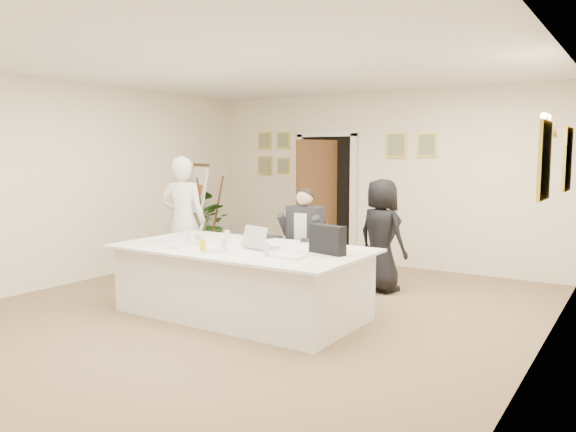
% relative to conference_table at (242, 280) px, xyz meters
% --- Properties ---
extents(floor, '(7.00, 7.00, 0.00)m').
position_rel_conference_table_xyz_m(floor, '(0.03, 0.07, -0.39)').
color(floor, brown).
rests_on(floor, ground).
extents(ceiling, '(6.00, 7.00, 0.02)m').
position_rel_conference_table_xyz_m(ceiling, '(0.03, 0.07, 2.41)').
color(ceiling, white).
rests_on(ceiling, wall_back).
extents(wall_back, '(6.00, 0.10, 2.80)m').
position_rel_conference_table_xyz_m(wall_back, '(0.03, 3.57, 1.01)').
color(wall_back, white).
rests_on(wall_back, floor).
extents(wall_left, '(0.10, 7.00, 2.80)m').
position_rel_conference_table_xyz_m(wall_left, '(-2.97, 0.07, 1.01)').
color(wall_left, white).
rests_on(wall_left, floor).
extents(wall_right, '(0.10, 7.00, 2.80)m').
position_rel_conference_table_xyz_m(wall_right, '(3.03, 0.07, 1.01)').
color(wall_right, white).
rests_on(wall_right, floor).
extents(doorway, '(1.14, 0.86, 2.20)m').
position_rel_conference_table_xyz_m(doorway, '(-0.86, 3.39, 0.65)').
color(doorway, black).
rests_on(doorway, floor).
extents(pictures_back_wall, '(3.40, 0.06, 0.80)m').
position_rel_conference_table_xyz_m(pictures_back_wall, '(-0.77, 3.54, 1.46)').
color(pictures_back_wall, gold).
rests_on(pictures_back_wall, wall_back).
extents(pictures_right_wall, '(0.06, 2.20, 0.80)m').
position_rel_conference_table_xyz_m(pictures_right_wall, '(3.00, 1.27, 1.36)').
color(pictures_right_wall, gold).
rests_on(pictures_right_wall, wall_right).
extents(wall_sconce, '(0.20, 0.30, 0.24)m').
position_rel_conference_table_xyz_m(wall_sconce, '(2.93, 1.27, 1.71)').
color(wall_sconce, '#B08838').
rests_on(wall_sconce, wall_right).
extents(conference_table, '(2.84, 1.51, 0.78)m').
position_rel_conference_table_xyz_m(conference_table, '(0.00, 0.00, 0.00)').
color(conference_table, white).
rests_on(conference_table, floor).
extents(seated_man, '(0.72, 0.75, 1.40)m').
position_rel_conference_table_xyz_m(seated_man, '(0.15, 1.08, 0.31)').
color(seated_man, black).
rests_on(seated_man, floor).
extents(flip_chart, '(0.58, 0.46, 1.61)m').
position_rel_conference_table_xyz_m(flip_chart, '(-2.53, 2.23, 0.36)').
color(flip_chart, '#3D2A13').
rests_on(flip_chart, floor).
extents(standing_man, '(0.76, 0.63, 1.78)m').
position_rel_conference_table_xyz_m(standing_man, '(-1.61, 0.77, 0.50)').
color(standing_man, white).
rests_on(standing_man, floor).
extents(standing_woman, '(0.84, 0.67, 1.49)m').
position_rel_conference_table_xyz_m(standing_woman, '(0.87, 1.88, 0.35)').
color(standing_woman, black).
rests_on(standing_woman, floor).
extents(potted_palm, '(1.11, 0.97, 1.19)m').
position_rel_conference_table_xyz_m(potted_palm, '(-2.77, 2.57, 0.20)').
color(potted_palm, '#285F1F').
rests_on(potted_palm, floor).
extents(laptop, '(0.44, 0.45, 0.28)m').
position_rel_conference_table_xyz_m(laptop, '(0.23, 0.06, 0.52)').
color(laptop, '#B7BABC').
rests_on(laptop, conference_table).
extents(laptop_bag, '(0.44, 0.22, 0.30)m').
position_rel_conference_table_xyz_m(laptop_bag, '(1.02, 0.13, 0.53)').
color(laptop_bag, black).
rests_on(laptop_bag, conference_table).
extents(paper_stack, '(0.31, 0.23, 0.03)m').
position_rel_conference_table_xyz_m(paper_stack, '(0.81, -0.27, 0.40)').
color(paper_stack, white).
rests_on(paper_stack, conference_table).
extents(plate_left, '(0.29, 0.29, 0.01)m').
position_rel_conference_table_xyz_m(plate_left, '(-0.96, -0.32, 0.39)').
color(plate_left, white).
rests_on(plate_left, conference_table).
extents(plate_mid, '(0.30, 0.30, 0.01)m').
position_rel_conference_table_xyz_m(plate_mid, '(-0.56, -0.45, 0.39)').
color(plate_mid, white).
rests_on(plate_mid, conference_table).
extents(plate_near, '(0.22, 0.22, 0.01)m').
position_rel_conference_table_xyz_m(plate_near, '(-0.07, -0.43, 0.39)').
color(plate_near, white).
rests_on(plate_near, conference_table).
extents(glass_a, '(0.08, 0.08, 0.14)m').
position_rel_conference_table_xyz_m(glass_a, '(-0.70, -0.11, 0.45)').
color(glass_a, silver).
rests_on(glass_a, conference_table).
extents(glass_b, '(0.07, 0.07, 0.14)m').
position_rel_conference_table_xyz_m(glass_b, '(0.08, -0.40, 0.45)').
color(glass_b, silver).
rests_on(glass_b, conference_table).
extents(glass_c, '(0.07, 0.07, 0.14)m').
position_rel_conference_table_xyz_m(glass_c, '(0.58, -0.34, 0.45)').
color(glass_c, silver).
rests_on(glass_c, conference_table).
extents(glass_d, '(0.07, 0.07, 0.14)m').
position_rel_conference_table_xyz_m(glass_d, '(-0.36, 0.19, 0.45)').
color(glass_d, silver).
rests_on(glass_d, conference_table).
extents(oj_glass, '(0.07, 0.07, 0.13)m').
position_rel_conference_table_xyz_m(oj_glass, '(-0.16, -0.46, 0.45)').
color(oj_glass, gold).
rests_on(oj_glass, conference_table).
extents(steel_jug, '(0.12, 0.12, 0.11)m').
position_rel_conference_table_xyz_m(steel_jug, '(-0.48, -0.17, 0.44)').
color(steel_jug, silver).
rests_on(steel_jug, conference_table).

